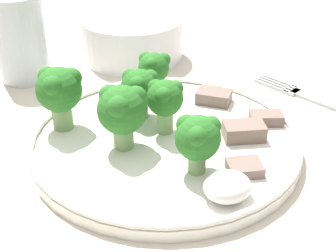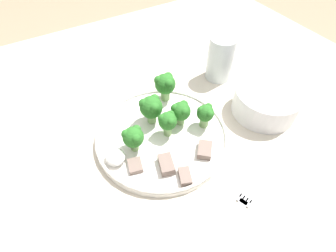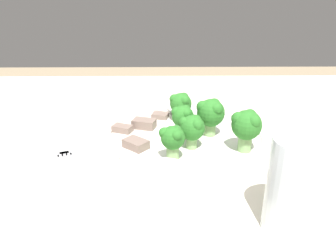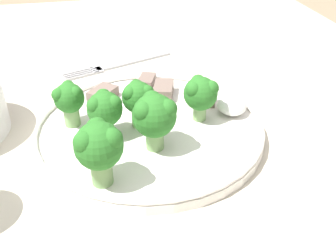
{
  "view_description": "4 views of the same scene",
  "coord_description": "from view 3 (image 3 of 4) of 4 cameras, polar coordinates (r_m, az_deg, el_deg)",
  "views": [
    {
      "loc": [
        -0.2,
        -0.48,
        1.03
      ],
      "look_at": [
        -0.05,
        -0.12,
        0.8
      ],
      "focal_mm": 50.0,
      "sensor_mm": 36.0,
      "label": 1
    },
    {
      "loc": [
        0.28,
        -0.27,
        1.2
      ],
      "look_at": [
        -0.04,
        -0.08,
        0.78
      ],
      "focal_mm": 28.0,
      "sensor_mm": 36.0,
      "label": 2
    },
    {
      "loc": [
        -0.0,
        0.45,
        1.02
      ],
      "look_at": [
        -0.01,
        -0.06,
        0.8
      ],
      "focal_mm": 35.0,
      "sensor_mm": 36.0,
      "label": 3
    },
    {
      "loc": [
        -0.45,
        -0.03,
        1.03
      ],
      "look_at": [
        -0.06,
        -0.11,
        0.78
      ],
      "focal_mm": 42.0,
      "sensor_mm": 36.0,
      "label": 4
    }
  ],
  "objects": [
    {
      "name": "broccoli_floret_front_left",
      "position": [
        0.5,
        0.33,
        -2.3
      ],
      "size": [
        0.04,
        0.04,
        0.06
      ],
      "color": "#7FA866",
      "rests_on": "dinner_plate"
    },
    {
      "name": "table",
      "position": [
        0.57,
        -1.08,
        -14.97
      ],
      "size": [
        1.22,
        1.14,
        0.75
      ],
      "color": "beige",
      "rests_on": "ground_plane"
    },
    {
      "name": "meat_slice_edge_slice",
      "position": [
        0.61,
        -8.36,
        -0.45
      ],
      "size": [
        0.04,
        0.03,
        0.01
      ],
      "color": "#756056",
      "rests_on": "dinner_plate"
    },
    {
      "name": "fork",
      "position": [
        0.62,
        -18.36,
        -2.94
      ],
      "size": [
        0.09,
        0.19,
        0.0
      ],
      "color": "#B2B2B7",
      "rests_on": "table"
    },
    {
      "name": "broccoli_floret_back_left",
      "position": [
        0.58,
        7.02,
        2.32
      ],
      "size": [
        0.05,
        0.05,
        0.07
      ],
      "color": "#7FA866",
      "rests_on": "dinner_plate"
    },
    {
      "name": "broccoli_floret_near_rim_left",
      "position": [
        0.57,
        2.14,
        1.56
      ],
      "size": [
        0.04,
        0.04,
        0.06
      ],
      "color": "#7FA866",
      "rests_on": "dinner_plate"
    },
    {
      "name": "meat_slice_middle_slice",
      "position": [
        0.63,
        -4.61,
        0.41
      ],
      "size": [
        0.05,
        0.04,
        0.02
      ],
      "color": "#756056",
      "rests_on": "dinner_plate"
    },
    {
      "name": "drinking_glass",
      "position": [
        0.4,
        20.88,
        -10.62
      ],
      "size": [
        0.07,
        0.07,
        0.12
      ],
      "color": "silver",
      "rests_on": "table"
    },
    {
      "name": "broccoli_floret_center_left",
      "position": [
        0.64,
        1.83,
        3.94
      ],
      "size": [
        0.04,
        0.04,
        0.06
      ],
      "color": "#7FA866",
      "rests_on": "dinner_plate"
    },
    {
      "name": "cream_bowl",
      "position": [
        0.37,
        -3.57,
        -15.21
      ],
      "size": [
        0.15,
        0.15,
        0.06
      ],
      "color": "silver",
      "rests_on": "table"
    },
    {
      "name": "sauce_dollop",
      "position": [
        0.7,
        1.08,
        3.17
      ],
      "size": [
        0.04,
        0.04,
        0.02
      ],
      "color": "white",
      "rests_on": "dinner_plate"
    },
    {
      "name": "broccoli_floret_mid_cluster",
      "position": [
        0.54,
        13.05,
        0.11
      ],
      "size": [
        0.05,
        0.05,
        0.07
      ],
      "color": "#7FA866",
      "rests_on": "dinner_plate"
    },
    {
      "name": "broccoli_floret_center_back",
      "position": [
        0.54,
        3.74,
        -0.32
      ],
      "size": [
        0.04,
        0.04,
        0.06
      ],
      "color": "#7FA866",
      "rests_on": "dinner_plate"
    },
    {
      "name": "dinner_plate",
      "position": [
        0.6,
        2.49,
        -1.78
      ],
      "size": [
        0.28,
        0.28,
        0.02
      ],
      "color": "white",
      "rests_on": "table"
    },
    {
      "name": "meat_slice_front_slice",
      "position": [
        0.55,
        -6.1,
        -3.13
      ],
      "size": [
        0.05,
        0.05,
        0.01
      ],
      "color": "#756056",
      "rests_on": "dinner_plate"
    },
    {
      "name": "meat_slice_rear_slice",
      "position": [
        0.67,
        -1.75,
        1.86
      ],
      "size": [
        0.04,
        0.03,
        0.01
      ],
      "color": "#756056",
      "rests_on": "dinner_plate"
    }
  ]
}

